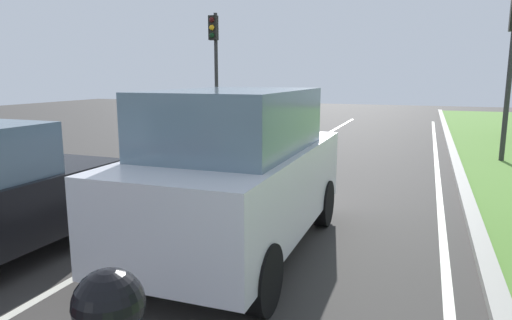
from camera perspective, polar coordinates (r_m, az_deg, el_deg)
The scene contains 7 objects.
ground_plane at distance 11.24m, azimuth 3.20°, elevation -2.17°, with size 60.00×60.00×0.00m, color #383533.
lane_line_center at distance 11.46m, azimuth -0.14°, elevation -1.89°, with size 0.12×32.00×0.01m, color silver.
lane_line_right_edge at distance 10.77m, azimuth 21.85°, elevation -3.47°, with size 0.12×32.00×0.01m, color silver.
curb_right at distance 10.79m, azimuth 24.52°, elevation -3.34°, with size 0.24×48.00×0.12m, color #9E9B93.
car_suv_ahead at distance 6.28m, azimuth -2.18°, elevation -1.43°, with size 2.00×4.52×2.28m.
car_hatchback_far at distance 12.17m, azimuth -6.28°, elevation 2.97°, with size 1.83×3.75×1.78m.
traffic_light_overhead_left at distance 18.08m, azimuth -5.18°, elevation 13.16°, with size 0.32×0.50×4.80m.
Camera 1 is at (3.24, 3.52, 2.46)m, focal length 32.07 mm.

